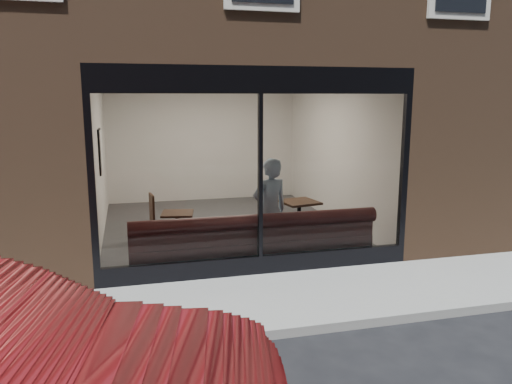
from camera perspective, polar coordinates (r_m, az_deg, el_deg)
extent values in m
plane|color=black|center=(6.19, 5.53, -15.63)|extent=(120.00, 120.00, 0.00)
cube|color=gray|center=(7.05, 2.71, -12.12)|extent=(40.00, 2.00, 0.01)
cube|color=gray|center=(6.12, 5.70, -15.33)|extent=(40.00, 0.10, 0.12)
cube|color=brown|center=(13.37, -22.27, 5.08)|extent=(2.50, 12.00, 3.20)
cube|color=brown|center=(14.42, 8.89, 6.11)|extent=(2.50, 12.00, 3.20)
cube|color=brown|center=(16.35, -7.65, 6.69)|extent=(5.00, 6.00, 3.20)
plane|color=#2D2D30|center=(10.73, -3.59, -3.95)|extent=(6.00, 6.00, 0.00)
plane|color=white|center=(10.39, -3.80, 13.21)|extent=(6.00, 6.00, 0.00)
plane|color=silver|center=(13.38, -6.10, 5.82)|extent=(5.00, 0.00, 5.00)
plane|color=silver|center=(10.28, -17.48, 3.88)|extent=(0.00, 6.00, 6.00)
plane|color=silver|center=(11.18, 9.00, 4.77)|extent=(0.00, 6.00, 6.00)
cube|color=black|center=(7.94, 0.47, -8.31)|extent=(5.00, 0.10, 0.30)
cube|color=black|center=(7.51, 0.50, 12.71)|extent=(5.00, 0.10, 0.40)
cube|color=black|center=(7.60, 0.49, 1.71)|extent=(0.06, 0.10, 2.50)
plane|color=white|center=(7.57, 0.54, 1.68)|extent=(4.80, 0.00, 4.80)
cube|color=#3B1515|center=(8.28, -0.24, -6.94)|extent=(4.00, 0.55, 0.45)
imported|color=#95AFC7|center=(8.37, 1.61, -2.11)|extent=(0.73, 0.58, 1.76)
cube|color=black|center=(8.86, -8.96, -2.44)|extent=(0.63, 0.63, 0.03)
cube|color=black|center=(9.73, 4.97, -1.16)|extent=(0.78, 0.78, 0.04)
cube|color=black|center=(9.72, -12.82, -4.44)|extent=(0.45, 0.45, 0.04)
cube|color=black|center=(9.52, 0.74, -4.49)|extent=(0.54, 0.54, 0.04)
cube|color=white|center=(10.32, -17.28, 4.46)|extent=(0.02, 0.62, 0.83)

